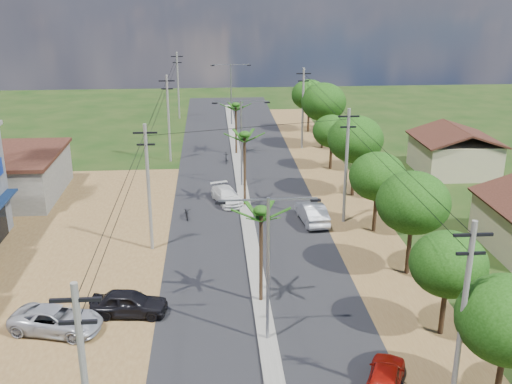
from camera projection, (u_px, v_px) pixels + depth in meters
ground at (267, 341)px, 31.33m from camera, size 160.00×160.00×0.00m
road at (249, 229)px, 45.43m from camera, size 12.00×110.00×0.04m
median at (246, 214)px, 48.23m from camera, size 1.00×90.00×0.18m
dirt_lot_west at (19, 279)px, 37.77m from camera, size 18.00×46.00×0.04m
dirt_shoulder_east at (359, 226)px, 46.04m from camera, size 5.00×90.00×0.03m
low_shed at (0, 175)px, 51.75m from camera, size 10.40×10.40×3.95m
house_east_far at (455, 149)px, 58.38m from camera, size 7.60×7.50×4.60m
tree_east_a at (509, 320)px, 24.88m from camera, size 4.40×4.40×6.37m
tree_east_b at (448, 264)px, 30.63m from camera, size 4.00×4.00×5.83m
tree_east_c at (413, 203)px, 37.00m from camera, size 4.60×4.60×6.83m
tree_east_d at (378, 176)px, 43.74m from camera, size 4.20×4.20×6.13m
tree_east_e at (355, 139)px, 51.03m from camera, size 4.80×4.80×7.14m
tree_east_f at (332, 131)px, 58.92m from camera, size 3.80×3.80×5.52m
tree_east_g at (324, 102)px, 66.04m from camera, size 5.00×5.00×7.38m
tree_east_h at (309, 95)px, 73.75m from camera, size 4.40×4.40×6.52m
palm_median_near at (261, 215)px, 33.26m from camera, size 2.00×2.00×6.15m
palm_median_mid at (244, 138)px, 48.19m from camera, size 2.00×2.00×6.55m
palm_median_far at (236, 107)px, 63.45m from camera, size 2.00×2.00×5.85m
streetlight_near at (268, 258)px, 29.74m from camera, size 5.10×0.18×8.00m
streetlight_mid at (241, 136)px, 53.26m from camera, size 5.10×0.18×8.00m
streetlight_far at (231, 89)px, 76.78m from camera, size 5.10×0.18×8.00m
utility_pole_w_b at (148, 185)px, 40.54m from camera, size 1.60×0.24×9.00m
utility_pole_w_c at (168, 117)px, 61.24m from camera, size 1.60×0.24×9.00m
utility_pole_w_d at (178, 84)px, 80.99m from camera, size 1.60×0.24×9.00m
utility_pole_e_a at (463, 316)px, 24.65m from camera, size 1.60×0.24×9.00m
utility_pole_e_b at (346, 164)px, 45.34m from camera, size 1.60×0.24×9.00m
utility_pole_e_c at (303, 107)px, 66.04m from camera, size 1.60×0.24×9.00m
car_red_near at (385, 378)px, 27.33m from camera, size 3.02×4.26×1.35m
car_silver_mid at (312, 213)px, 46.54m from camera, size 2.14×4.94×1.58m
car_white_far at (227, 196)px, 50.69m from camera, size 3.03×4.76×1.29m
car_parked_silver at (57, 321)px, 31.94m from camera, size 5.33×3.45×1.36m
car_parked_dark at (129, 304)px, 33.53m from camera, size 4.45×2.15×1.47m
moto_rider_west_a at (187, 213)px, 47.40m from camera, size 0.80×1.79×0.91m
moto_rider_west_b at (226, 158)px, 62.02m from camera, size 0.56×1.77×1.05m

